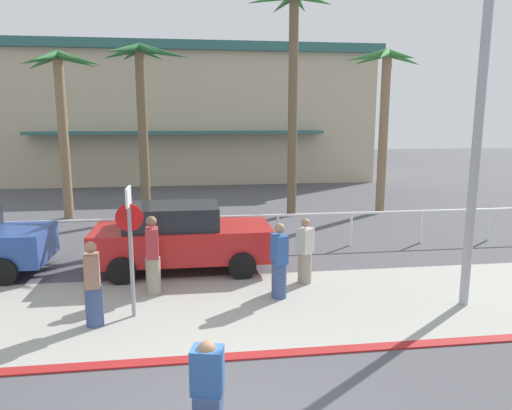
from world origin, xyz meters
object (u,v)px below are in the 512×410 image
(streetlight_curb, at_px, (489,93))
(palm_tree_5, at_px, (293,59))
(palm_tree_4, at_px, (142,90))
(pedestrian_1, at_px, (305,254))
(pedestrian_0, at_px, (279,264))
(pedestrian_2, at_px, (153,259))
(palm_tree_6, at_px, (384,93))
(cyclist_red_0, at_px, (207,409))
(stop_sign_bike_lane, at_px, (130,233))
(palm_tree_3, at_px, (62,93))
(car_red_2, at_px, (181,237))
(pedestrian_3, at_px, (93,288))

(streetlight_curb, height_order, palm_tree_5, palm_tree_5)
(palm_tree_4, height_order, pedestrian_1, palm_tree_4)
(pedestrian_0, bearing_deg, pedestrian_2, 167.58)
(streetlight_curb, relative_size, palm_tree_6, 1.17)
(palm_tree_6, distance_m, cyclist_red_0, 15.91)
(stop_sign_bike_lane, relative_size, streetlight_curb, 0.34)
(palm_tree_4, xyz_separation_m, pedestrian_1, (4.29, -7.82, -4.09))
(palm_tree_3, height_order, pedestrian_0, palm_tree_3)
(car_red_2, height_order, cyclist_red_0, car_red_2)
(pedestrian_1, distance_m, pedestrian_2, 3.45)
(pedestrian_2, bearing_deg, pedestrian_0, -12.42)
(pedestrian_1, bearing_deg, palm_tree_4, 118.74)
(stop_sign_bike_lane, relative_size, palm_tree_5, 0.30)
(palm_tree_5, xyz_separation_m, pedestrian_3, (-5.70, -9.44, -5.24))
(car_red_2, xyz_separation_m, pedestrian_3, (-1.53, -3.13, -0.12))
(palm_tree_4, bearing_deg, palm_tree_5, -1.07)
(streetlight_curb, bearing_deg, stop_sign_bike_lane, 175.34)
(streetlight_curb, bearing_deg, pedestrian_3, 178.35)
(palm_tree_5, distance_m, pedestrian_1, 9.43)
(palm_tree_5, xyz_separation_m, pedestrian_0, (-2.06, -8.54, -5.22))
(palm_tree_4, xyz_separation_m, palm_tree_5, (5.58, -0.10, 1.19))
(palm_tree_5, distance_m, pedestrian_2, 10.60)
(car_red_2, relative_size, pedestrian_2, 2.50)
(pedestrian_0, distance_m, pedestrian_2, 2.74)
(pedestrian_1, distance_m, pedestrian_3, 4.74)
(palm_tree_6, bearing_deg, pedestrian_3, -134.45)
(palm_tree_3, xyz_separation_m, palm_tree_6, (12.22, -0.50, 0.07))
(palm_tree_5, height_order, pedestrian_1, palm_tree_5)
(pedestrian_3, bearing_deg, palm_tree_3, 105.68)
(cyclist_red_0, distance_m, pedestrian_0, 5.08)
(palm_tree_4, xyz_separation_m, pedestrian_0, (3.52, -8.65, -4.03))
(stop_sign_bike_lane, bearing_deg, palm_tree_5, 61.07)
(stop_sign_bike_lane, height_order, pedestrian_1, stop_sign_bike_lane)
(stop_sign_bike_lane, xyz_separation_m, palm_tree_5, (5.03, 9.11, 4.31))
(palm_tree_3, relative_size, palm_tree_6, 0.97)
(palm_tree_5, distance_m, palm_tree_6, 3.88)
(streetlight_curb, relative_size, palm_tree_5, 0.89)
(palm_tree_6, distance_m, car_red_2, 10.89)
(stop_sign_bike_lane, distance_m, cyclist_red_0, 4.52)
(palm_tree_6, xyz_separation_m, pedestrian_1, (-4.98, -7.84, -4.07))
(palm_tree_5, height_order, pedestrian_2, palm_tree_5)
(stop_sign_bike_lane, xyz_separation_m, cyclist_red_0, (1.29, -4.22, -0.98))
(pedestrian_0, distance_m, pedestrian_3, 3.75)
(streetlight_curb, bearing_deg, palm_tree_4, 126.62)
(car_red_2, xyz_separation_m, pedestrian_1, (2.88, -1.40, -0.16))
(pedestrian_0, bearing_deg, stop_sign_bike_lane, -169.26)
(palm_tree_6, xyz_separation_m, cyclist_red_0, (-7.44, -13.46, -4.08))
(palm_tree_3, distance_m, palm_tree_4, 3.00)
(palm_tree_3, bearing_deg, car_red_2, -57.87)
(car_red_2, bearing_deg, stop_sign_bike_lane, -107.12)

